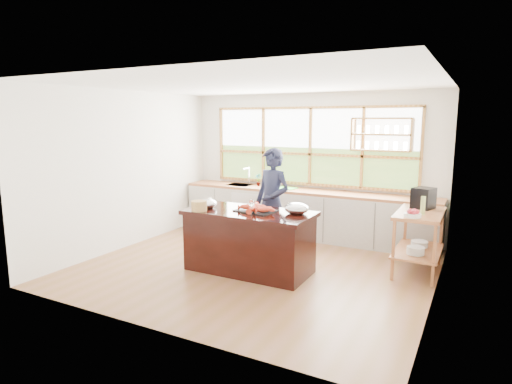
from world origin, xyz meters
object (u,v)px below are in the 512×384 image
Objects in this scene: island at (249,241)px; wicker_basket at (199,206)px; espresso_machine at (423,198)px; cook at (272,203)px.

wicker_basket is (-0.65, -0.32, 0.52)m from island.
wicker_basket is (-2.84, -1.70, -0.08)m from espresso_machine.
cook is at bearing -145.68° from espresso_machine.
wicker_basket is (-0.65, -1.09, 0.09)m from cook.
cook reaches higher than wicker_basket.
cook is 5.67× the size of espresso_machine.
wicker_basket is at bearing -130.31° from espresso_machine.
island is 0.88m from cook.
island is at bearing -74.80° from cook.
wicker_basket is at bearing -105.57° from cook.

